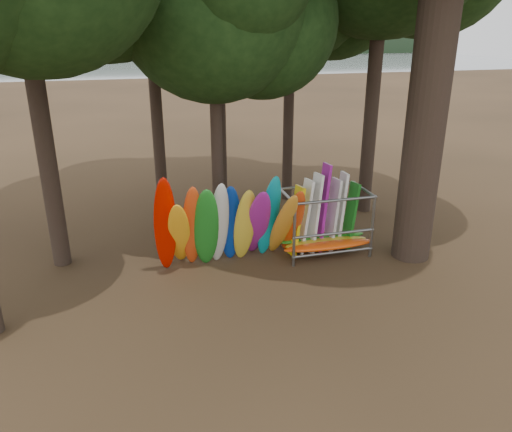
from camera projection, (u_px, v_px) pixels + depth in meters
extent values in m
plane|color=#47331E|center=(272.00, 277.00, 14.77)|extent=(120.00, 120.00, 0.00)
plane|color=gray|center=(148.00, 78.00, 68.87)|extent=(160.00, 160.00, 0.00)
cube|color=black|center=(134.00, 48.00, 113.23)|extent=(160.00, 4.00, 4.00)
cylinder|color=black|center=(35.00, 80.00, 13.66)|extent=(0.53, 0.53, 11.16)
cylinder|color=black|center=(152.00, 54.00, 17.25)|extent=(0.43, 0.43, 12.11)
cylinder|color=black|center=(216.00, 38.00, 19.26)|extent=(0.59, 0.59, 13.02)
cylinder|color=black|center=(290.00, 71.00, 19.59)|extent=(0.42, 0.42, 10.58)
cylinder|color=black|center=(216.00, 112.00, 15.39)|extent=(0.37, 0.37, 8.95)
ellipsoid|color=black|center=(213.00, 2.00, 14.26)|extent=(6.58, 6.58, 5.73)
cylinder|color=black|center=(376.00, 52.00, 17.96)|extent=(0.52, 0.52, 12.17)
ellipsoid|color=#BA0D00|center=(165.00, 226.00, 14.37)|extent=(0.66, 1.15, 3.24)
ellipsoid|color=#FBA418|center=(179.00, 234.00, 14.68)|extent=(0.87, 1.96, 2.61)
ellipsoid|color=red|center=(192.00, 227.00, 14.69)|extent=(0.60, 1.36, 2.95)
ellipsoid|color=#1A701E|center=(206.00, 228.00, 14.70)|extent=(0.85, 1.36, 2.87)
ellipsoid|color=#BBBBB4|center=(219.00, 224.00, 14.85)|extent=(0.63, 1.36, 2.99)
ellipsoid|color=#093097|center=(230.00, 224.00, 15.18)|extent=(0.77, 1.08, 2.73)
ellipsoid|color=gold|center=(245.00, 226.00, 15.08)|extent=(0.71, 1.36, 2.73)
ellipsoid|color=#981E8F|center=(257.00, 224.00, 15.18)|extent=(0.86, 2.11, 2.83)
ellipsoid|color=#098F9C|center=(269.00, 217.00, 15.30)|extent=(0.76, 1.38, 3.04)
ellipsoid|color=orange|center=(283.00, 225.00, 15.33)|extent=(0.79, 1.97, 2.65)
ellipsoid|color=#CC3E11|center=(293.00, 222.00, 15.61)|extent=(0.63, 1.52, 2.58)
ellipsoid|color=#DE470C|center=(329.00, 245.00, 15.89)|extent=(3.06, 0.55, 0.24)
ellipsoid|color=#B99918|center=(326.00, 242.00, 16.10)|extent=(2.81, 0.55, 0.24)
ellipsoid|color=#25821D|center=(322.00, 238.00, 16.46)|extent=(3.00, 0.55, 0.24)
ellipsoid|color=#B40D19|center=(318.00, 234.00, 16.76)|extent=(2.64, 0.55, 0.24)
cube|color=yellow|center=(296.00, 221.00, 15.90)|extent=(0.47, 0.79, 2.29)
cube|color=silver|center=(304.00, 217.00, 16.07)|extent=(0.54, 0.81, 2.44)
cube|color=silver|center=(314.00, 214.00, 16.05)|extent=(0.45, 0.81, 2.63)
cube|color=#8F1789|center=(322.00, 208.00, 16.18)|extent=(0.41, 0.79, 2.91)
cube|color=silver|center=(332.00, 215.00, 16.24)|extent=(0.43, 0.79, 2.41)
cube|color=silver|center=(340.00, 211.00, 16.41)|extent=(0.39, 0.76, 2.57)
cube|color=#186C1C|center=(350.00, 216.00, 16.42)|extent=(0.42, 0.76, 2.24)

